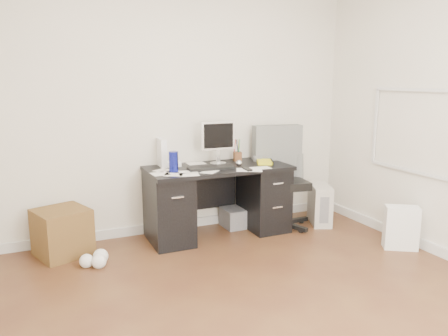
# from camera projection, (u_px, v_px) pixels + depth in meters

# --- Properties ---
(ground) EXTENTS (4.00, 4.00, 0.00)m
(ground) POSITION_uv_depth(u_px,v_px,m) (269.00, 313.00, 3.15)
(ground) COLOR #462316
(ground) RESTS_ON ground
(room_shell) EXTENTS (4.02, 4.02, 2.71)m
(room_shell) POSITION_uv_depth(u_px,v_px,m) (277.00, 78.00, 2.85)
(room_shell) COLOR silver
(room_shell) RESTS_ON ground
(desk) EXTENTS (1.50, 0.70, 0.75)m
(desk) POSITION_uv_depth(u_px,v_px,m) (218.00, 198.00, 4.67)
(desk) COLOR black
(desk) RESTS_ON ground
(loose_papers) EXTENTS (1.10, 0.60, 0.00)m
(loose_papers) POSITION_uv_depth(u_px,v_px,m) (202.00, 169.00, 4.47)
(loose_papers) COLOR white
(loose_papers) RESTS_ON desk
(lcd_monitor) EXTENTS (0.38, 0.23, 0.47)m
(lcd_monitor) POSITION_uv_depth(u_px,v_px,m) (218.00, 143.00, 4.66)
(lcd_monitor) COLOR silver
(lcd_monitor) RESTS_ON desk
(keyboard) EXTENTS (0.48, 0.20, 0.03)m
(keyboard) POSITION_uv_depth(u_px,v_px,m) (211.00, 168.00, 4.44)
(keyboard) COLOR black
(keyboard) RESTS_ON desk
(computer_mouse) EXTENTS (0.09, 0.09, 0.07)m
(computer_mouse) POSITION_uv_depth(u_px,v_px,m) (239.00, 163.00, 4.59)
(computer_mouse) COLOR silver
(computer_mouse) RESTS_ON desk
(travel_mug) EXTENTS (0.12, 0.12, 0.21)m
(travel_mug) POSITION_uv_depth(u_px,v_px,m) (174.00, 162.00, 4.30)
(travel_mug) COLOR navy
(travel_mug) RESTS_ON desk
(white_binder) EXTENTS (0.13, 0.26, 0.29)m
(white_binder) POSITION_uv_depth(u_px,v_px,m) (161.00, 152.00, 4.57)
(white_binder) COLOR white
(white_binder) RESTS_ON desk
(magazine_file) EXTENTS (0.13, 0.25, 0.28)m
(magazine_file) POSITION_uv_depth(u_px,v_px,m) (266.00, 146.00, 5.02)
(magazine_file) COLOR #A97851
(magazine_file) RESTS_ON desk
(pen_cup) EXTENTS (0.12, 0.12, 0.25)m
(pen_cup) POSITION_uv_depth(u_px,v_px,m) (238.00, 150.00, 4.88)
(pen_cup) COLOR #513317
(pen_cup) RESTS_ON desk
(yellow_book) EXTENTS (0.23, 0.26, 0.04)m
(yellow_book) POSITION_uv_depth(u_px,v_px,m) (265.00, 162.00, 4.74)
(yellow_book) COLOR yellow
(yellow_book) RESTS_ON desk
(paper_remote) EXTENTS (0.32, 0.30, 0.02)m
(paper_remote) POSITION_uv_depth(u_px,v_px,m) (249.00, 169.00, 4.41)
(paper_remote) COLOR white
(paper_remote) RESTS_ON desk
(office_chair) EXTENTS (0.73, 0.73, 1.14)m
(office_chair) POSITION_uv_depth(u_px,v_px,m) (282.00, 178.00, 4.88)
(office_chair) COLOR #575957
(office_chair) RESTS_ON ground
(pc_tower) EXTENTS (0.37, 0.50, 0.46)m
(pc_tower) POSITION_uv_depth(u_px,v_px,m) (320.00, 204.00, 5.07)
(pc_tower) COLOR #B5B1A4
(pc_tower) RESTS_ON ground
(shopping_bag) EXTENTS (0.39, 0.36, 0.43)m
(shopping_bag) POSITION_uv_depth(u_px,v_px,m) (401.00, 228.00, 4.30)
(shopping_bag) COLOR white
(shopping_bag) RESTS_ON ground
(wicker_basket) EXTENTS (0.57, 0.57, 0.45)m
(wicker_basket) POSITION_uv_depth(u_px,v_px,m) (62.00, 232.00, 4.14)
(wicker_basket) COLOR #503618
(wicker_basket) RESTS_ON ground
(desk_printer) EXTENTS (0.38, 0.31, 0.22)m
(desk_printer) POSITION_uv_depth(u_px,v_px,m) (239.00, 217.00, 4.98)
(desk_printer) COLOR #5C5C60
(desk_printer) RESTS_ON ground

